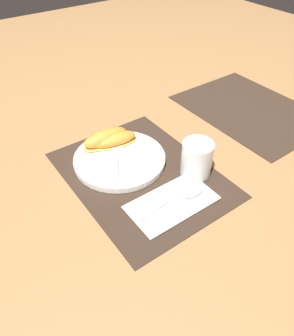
% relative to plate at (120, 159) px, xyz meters
% --- Properties ---
extents(ground_plane, '(3.00, 3.00, 0.00)m').
position_rel_plate_xyz_m(ground_plane, '(0.07, 0.02, -0.01)').
color(ground_plane, '#A37547').
extents(placemat, '(0.44, 0.34, 0.00)m').
position_rel_plate_xyz_m(placemat, '(0.07, 0.02, -0.01)').
color(placemat, '#38281E').
rests_on(placemat, ground_plane).
extents(placemat_far, '(0.44, 0.34, 0.00)m').
position_rel_plate_xyz_m(placemat_far, '(0.02, 0.49, -0.01)').
color(placemat_far, '#38281E').
rests_on(placemat_far, ground_plane).
extents(plate, '(0.24, 0.24, 0.02)m').
position_rel_plate_xyz_m(plate, '(0.00, 0.00, 0.00)').
color(plate, white).
rests_on(plate, placemat).
extents(juice_glass, '(0.08, 0.08, 0.09)m').
position_rel_plate_xyz_m(juice_glass, '(0.15, 0.13, 0.03)').
color(juice_glass, silver).
rests_on(juice_glass, placemat).
extents(napkin, '(0.11, 0.21, 0.00)m').
position_rel_plate_xyz_m(napkin, '(0.20, 0.02, -0.01)').
color(napkin, silver).
rests_on(napkin, placemat).
extents(knife, '(0.05, 0.21, 0.01)m').
position_rel_plate_xyz_m(knife, '(0.19, 0.02, -0.00)').
color(knife, silver).
rests_on(knife, napkin).
extents(spoon, '(0.05, 0.18, 0.01)m').
position_rel_plate_xyz_m(spoon, '(0.21, 0.05, -0.00)').
color(spoon, silver).
rests_on(spoon, napkin).
extents(fork, '(0.16, 0.11, 0.00)m').
position_rel_plate_xyz_m(fork, '(-0.01, -0.01, 0.01)').
color(fork, silver).
rests_on(fork, plate).
extents(citrus_wedge_0, '(0.08, 0.14, 0.03)m').
position_rel_plate_xyz_m(citrus_wedge_0, '(-0.06, 0.02, 0.02)').
color(citrus_wedge_0, '#F7C656').
rests_on(citrus_wedge_0, plate).
extents(citrus_wedge_1, '(0.05, 0.13, 0.04)m').
position_rel_plate_xyz_m(citrus_wedge_1, '(-0.07, -0.00, 0.03)').
color(citrus_wedge_1, '#F7C656').
rests_on(citrus_wedge_1, plate).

